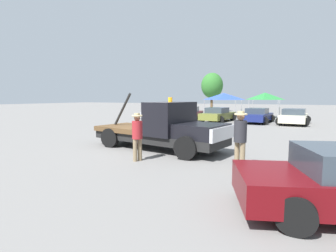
# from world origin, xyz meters

# --- Properties ---
(ground_plane) EXTENTS (160.00, 160.00, 0.00)m
(ground_plane) POSITION_xyz_m (0.00, 0.00, 0.00)
(ground_plane) COLOR slate
(tow_truck) EXTENTS (6.55, 3.18, 2.51)m
(tow_truck) POSITION_xyz_m (0.37, -0.07, 0.91)
(tow_truck) COLOR black
(tow_truck) RESTS_ON ground
(person_near_truck) EXTENTS (0.41, 0.41, 1.87)m
(person_near_truck) POSITION_xyz_m (3.94, -1.76, 1.10)
(person_near_truck) COLOR #847051
(person_near_truck) RESTS_ON ground
(person_at_hood) EXTENTS (0.39, 0.39, 1.74)m
(person_at_hood) POSITION_xyz_m (0.41, -2.33, 1.02)
(person_at_hood) COLOR #847051
(person_at_hood) RESTS_ON ground
(parked_car_silver) EXTENTS (2.67, 4.57, 1.34)m
(parked_car_silver) POSITION_xyz_m (-7.77, 14.27, 0.65)
(parked_car_silver) COLOR #B7B7BC
(parked_car_silver) RESTS_ON ground
(parked_car_maroon) EXTENTS (2.79, 4.88, 1.34)m
(parked_car_maroon) POSITION_xyz_m (-4.30, 14.85, 0.65)
(parked_car_maroon) COLOR maroon
(parked_car_maroon) RESTS_ON ground
(parked_car_olive) EXTENTS (2.85, 4.91, 1.34)m
(parked_car_olive) POSITION_xyz_m (-1.16, 14.13, 0.65)
(parked_car_olive) COLOR olive
(parked_car_olive) RESTS_ON ground
(parked_car_navy) EXTENTS (2.78, 4.67, 1.34)m
(parked_car_navy) POSITION_xyz_m (2.40, 14.44, 0.65)
(parked_car_navy) COLOR navy
(parked_car_navy) RESTS_ON ground
(parked_car_cream) EXTENTS (2.75, 4.93, 1.34)m
(parked_car_cream) POSITION_xyz_m (5.36, 14.55, 0.65)
(parked_car_cream) COLOR beige
(parked_car_cream) RESTS_ON ground
(canopy_tent_blue) EXTENTS (3.60, 3.60, 2.79)m
(canopy_tent_blue) POSITION_xyz_m (-2.23, 20.44, 2.40)
(canopy_tent_blue) COLOR #9E9EA3
(canopy_tent_blue) RESTS_ON ground
(canopy_tent_green) EXTENTS (3.04, 3.04, 2.82)m
(canopy_tent_green) POSITION_xyz_m (2.31, 20.99, 2.42)
(canopy_tent_green) COLOR #9E9EA3
(canopy_tent_green) RESTS_ON ground
(tree_left) EXTENTS (3.45, 3.45, 6.16)m
(tree_left) POSITION_xyz_m (-6.71, 30.72, 4.13)
(tree_left) COLOR brown
(tree_left) RESTS_ON ground
(traffic_cone) EXTENTS (0.40, 0.40, 0.55)m
(traffic_cone) POSITION_xyz_m (1.61, 5.00, 0.25)
(traffic_cone) COLOR black
(traffic_cone) RESTS_ON ground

